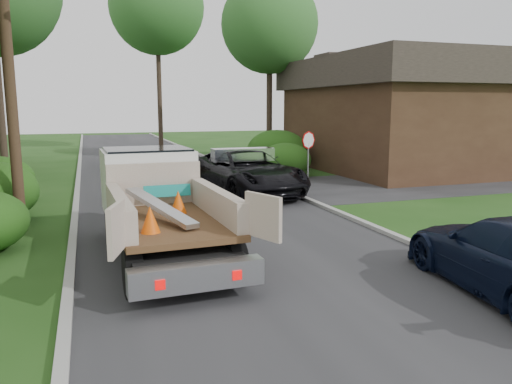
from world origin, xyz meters
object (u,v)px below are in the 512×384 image
object	(u,v)px
flatbed_truck	(156,197)
tree_center_far	(157,7)
black_pickup	(246,172)
utility_pole	(7,42)
stop_sign	(308,148)
house_right	(399,113)
tree_right_far	(270,25)

from	to	relation	value
flatbed_truck	tree_center_far	bearing A→B (deg)	79.41
black_pickup	flatbed_truck	bearing A→B (deg)	-132.22
tree_center_far	black_pickup	size ratio (longest dim) A/B	2.28
utility_pole	tree_center_far	xyz separation A→B (m)	(7.48, 25.02, 5.81)
utility_pole	flatbed_truck	distance (m)	5.95
stop_sign	flatbed_truck	size ratio (longest dim) A/B	0.38
house_right	black_pickup	world-z (taller)	house_right
stop_sign	tree_right_far	size ratio (longest dim) A/B	0.22
stop_sign	flatbed_truck	bearing A→B (deg)	-136.12
stop_sign	house_right	distance (m)	9.37
tree_center_far	flatbed_truck	size ratio (longest dim) A/B	2.26
house_right	utility_pole	bearing A→B (deg)	-153.99
utility_pole	black_pickup	size ratio (longest dim) A/B	1.56
black_pickup	tree_center_far	bearing A→B (deg)	82.09
stop_sign	black_pickup	bearing A→B (deg)	-176.75
house_right	tree_right_far	distance (m)	9.72
tree_center_far	black_pickup	distance (m)	23.44
utility_pole	stop_sign	bearing A→B (deg)	20.62
flatbed_truck	black_pickup	bearing A→B (deg)	54.48
utility_pole	tree_right_far	world-z (taller)	tree_right_far
stop_sign	tree_center_far	distance (m)	23.15
house_right	tree_right_far	world-z (taller)	tree_right_far
utility_pole	tree_center_far	distance (m)	26.75
utility_pole	house_right	distance (m)	20.66
stop_sign	tree_center_far	xyz separation A→B (m)	(-3.20, 21.00, 9.20)
tree_right_far	house_right	bearing A→B (deg)	-47.49
stop_sign	black_pickup	size ratio (longest dim) A/B	0.39
house_right	flatbed_truck	bearing A→B (deg)	-141.49
stop_sign	black_pickup	world-z (taller)	stop_sign
stop_sign	utility_pole	size ratio (longest dim) A/B	0.25
utility_pole	house_right	size ratio (longest dim) A/B	0.77
tree_center_far	flatbed_truck	world-z (taller)	tree_center_far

